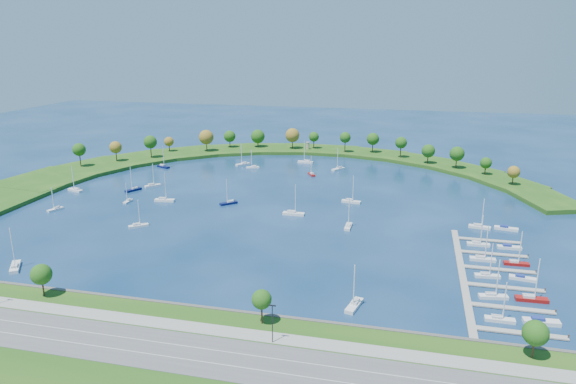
% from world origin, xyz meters
% --- Properties ---
extents(ground, '(700.00, 700.00, 0.00)m').
position_xyz_m(ground, '(0.00, 0.00, 0.00)').
color(ground, '#082546').
rests_on(ground, ground).
extents(south_shoreline, '(420.00, 43.10, 11.60)m').
position_xyz_m(south_shoreline, '(0.03, -122.88, 1.00)').
color(south_shoreline, '#1A4913').
rests_on(south_shoreline, ground).
extents(breakwater, '(286.74, 247.64, 2.00)m').
position_xyz_m(breakwater, '(-46.33, 48.72, 0.99)').
color(breakwater, '#1A4913').
rests_on(breakwater, ground).
extents(breakwater_trees, '(241.14, 89.28, 13.95)m').
position_xyz_m(breakwater_trees, '(-17.76, 91.21, 10.42)').
color(breakwater_trees, '#382314').
rests_on(breakwater_trees, breakwater).
extents(harbor_tower, '(2.60, 2.60, 4.68)m').
position_xyz_m(harbor_tower, '(-7.72, 114.13, 4.39)').
color(harbor_tower, gray).
rests_on(harbor_tower, breakwater).
extents(dock_system, '(24.28, 82.00, 1.60)m').
position_xyz_m(dock_system, '(85.30, -61.00, 0.35)').
color(dock_system, gray).
rests_on(dock_system, ground).
extents(moored_boat_0, '(7.40, 7.31, 11.94)m').
position_xyz_m(moored_boat_0, '(-19.82, -7.32, 0.90)').
color(moored_boat_0, '#090D3C').
rests_on(moored_boat_0, ground).
extents(moored_boat_1, '(8.96, 4.91, 12.69)m').
position_xyz_m(moored_boat_1, '(-100.72, -4.99, 0.93)').
color(moored_boat_1, silver).
rests_on(moored_boat_1, ground).
extents(moored_boat_2, '(7.70, 4.95, 11.02)m').
position_xyz_m(moored_boat_2, '(-29.74, 61.72, 0.88)').
color(moored_boat_2, silver).
rests_on(moored_boat_2, ground).
extents(moored_boat_3, '(4.63, 7.29, 10.42)m').
position_xyz_m(moored_boat_3, '(-90.83, -33.58, 0.86)').
color(moored_boat_3, silver).
rests_on(moored_boat_3, ground).
extents(moored_boat_4, '(5.51, 7.51, 10.95)m').
position_xyz_m(moored_boat_4, '(6.64, 53.69, 0.88)').
color(moored_boat_4, maroon).
rests_on(moored_boat_4, ground).
extents(moored_boat_5, '(8.99, 3.59, 12.85)m').
position_xyz_m(moored_boat_5, '(34.11, 7.96, 0.93)').
color(moored_boat_5, silver).
rests_on(moored_boat_5, ground).
extents(moored_boat_6, '(7.54, 8.27, 12.88)m').
position_xyz_m(moored_boat_6, '(-37.81, 67.77, 0.93)').
color(moored_boat_6, silver).
rests_on(moored_boat_6, ground).
extents(moored_boat_7, '(7.02, 8.58, 12.87)m').
position_xyz_m(moored_boat_7, '(19.30, 69.18, 0.93)').
color(moored_boat_7, silver).
rests_on(moored_boat_7, ground).
extents(moored_boat_8, '(2.32, 8.13, 11.94)m').
position_xyz_m(moored_boat_8, '(37.11, -25.76, 0.90)').
color(moored_boat_8, silver).
rests_on(moored_boat_8, ground).
extents(moored_boat_9, '(6.07, 8.55, 12.40)m').
position_xyz_m(moored_boat_9, '(-73.19, 2.37, 0.92)').
color(moored_boat_9, '#090D3C').
rests_on(moored_boat_9, ground).
extents(moored_boat_10, '(7.06, 7.66, 11.98)m').
position_xyz_m(moored_boat_10, '(-67.57, 11.63, 0.91)').
color(moored_boat_10, silver).
rests_on(moored_boat_10, ground).
extents(moored_boat_11, '(9.48, 3.18, 13.72)m').
position_xyz_m(moored_boat_11, '(-2.52, 82.11, 0.96)').
color(moored_boat_11, silver).
rests_on(moored_boat_11, ground).
extents(moored_boat_12, '(7.49, 9.28, 13.86)m').
position_xyz_m(moored_boat_12, '(-64.12, -90.09, 0.96)').
color(moored_boat_12, silver).
rests_on(moored_boat_12, ground).
extents(moored_boat_13, '(9.33, 2.63, 13.70)m').
position_xyz_m(moored_boat_13, '(12.27, -15.31, 0.96)').
color(moored_boat_13, silver).
rests_on(moored_boat_13, ground).
extents(moored_boat_14, '(4.51, 9.33, 13.23)m').
position_xyz_m(moored_boat_14, '(46.97, -89.91, 0.94)').
color(moored_boat_14, silver).
rests_on(moored_boat_14, ground).
extents(moored_boat_15, '(1.79, 6.25, 9.17)m').
position_xyz_m(moored_boat_15, '(-66.14, -15.23, 0.84)').
color(moored_boat_15, silver).
rests_on(moored_boat_15, ground).
extents(moored_boat_16, '(9.45, 3.74, 13.51)m').
position_xyz_m(moored_boat_16, '(-50.23, -10.25, 0.95)').
color(moored_boat_16, silver).
rests_on(moored_boat_16, ground).
extents(moored_boat_17, '(7.25, 6.68, 11.34)m').
position_xyz_m(moored_boat_17, '(-44.80, -44.41, 0.89)').
color(moored_boat_17, silver).
rests_on(moored_boat_17, ground).
extents(moored_boat_18, '(8.97, 5.86, 12.85)m').
position_xyz_m(moored_boat_18, '(-81.18, 51.03, 0.93)').
color(moored_boat_18, '#090D3C').
rests_on(moored_boat_18, ground).
extents(docked_boat_0, '(7.81, 2.21, 11.47)m').
position_xyz_m(docked_boat_0, '(85.53, -88.49, 0.89)').
color(docked_boat_0, silver).
rests_on(docked_boat_0, ground).
extents(docked_boat_1, '(9.45, 3.23, 1.90)m').
position_xyz_m(docked_boat_1, '(95.96, -87.35, 0.70)').
color(docked_boat_1, silver).
rests_on(docked_boat_1, ground).
extents(docked_boat_2, '(8.47, 3.56, 12.07)m').
position_xyz_m(docked_boat_2, '(85.52, -75.14, 0.91)').
color(docked_boat_2, silver).
rests_on(docked_boat_2, ground).
extents(docked_boat_3, '(9.05, 2.82, 13.19)m').
position_xyz_m(docked_boat_3, '(96.00, -74.31, 0.94)').
color(docked_boat_3, maroon).
rests_on(docked_boat_3, ground).
extents(docked_boat_4, '(7.94, 2.88, 11.43)m').
position_xyz_m(docked_boat_4, '(85.53, -60.79, 0.89)').
color(docked_boat_4, silver).
rests_on(docked_boat_4, ground).
extents(docked_boat_5, '(8.24, 3.39, 1.63)m').
position_xyz_m(docked_boat_5, '(95.98, -60.11, 0.60)').
color(docked_boat_5, silver).
rests_on(docked_boat_5, ground).
extents(docked_boat_6, '(8.50, 2.46, 12.47)m').
position_xyz_m(docked_boat_6, '(85.51, -47.43, 0.92)').
color(docked_boat_6, silver).
rests_on(docked_boat_6, ground).
extents(docked_boat_7, '(8.18, 2.53, 11.93)m').
position_xyz_m(docked_boat_7, '(96.02, -48.54, 0.90)').
color(docked_boat_7, maroon).
rests_on(docked_boat_7, ground).
extents(docked_boat_8, '(8.04, 2.30, 11.79)m').
position_xyz_m(docked_boat_8, '(85.52, -33.50, 0.90)').
color(docked_boat_8, silver).
rests_on(docked_boat_8, ground).
extents(docked_boat_9, '(8.41, 2.67, 1.70)m').
position_xyz_m(docked_boat_9, '(95.98, -34.05, 0.62)').
color(docked_boat_9, silver).
rests_on(docked_boat_9, ground).
extents(docked_boat_10, '(8.65, 3.63, 12.33)m').
position_xyz_m(docked_boat_10, '(87.92, -14.05, 0.92)').
color(docked_boat_10, silver).
rests_on(docked_boat_10, ground).
extents(docked_boat_11, '(9.19, 3.93, 1.82)m').
position_xyz_m(docked_boat_11, '(97.87, -13.53, 0.67)').
color(docked_boat_11, silver).
rests_on(docked_boat_11, ground).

